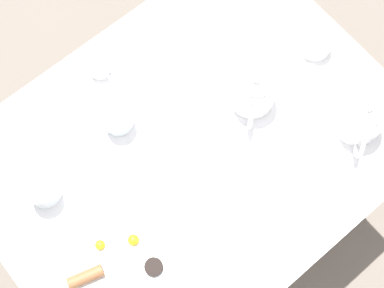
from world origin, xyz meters
TOP-DOWN VIEW (x-y plane):
  - ground_plane at (0.00, 0.00)m, footprint 8.00×8.00m
  - table at (0.00, 0.00)m, footprint 0.85×1.11m
  - breakfast_plate at (0.14, -0.34)m, footprint 0.32×0.32m
  - teapot_near at (0.00, 0.21)m, footprint 0.15×0.17m
  - teapot_far at (0.24, 0.37)m, footprint 0.15×0.17m
  - teacup_with_saucer_left at (0.00, 0.45)m, footprint 0.13×0.13m
  - water_glass_tall at (-0.18, -0.11)m, footprint 0.08×0.08m
  - water_glass_short at (-0.14, -0.37)m, footprint 0.08×0.08m
  - creamer_jug at (-0.33, -0.05)m, footprint 0.08×0.06m
  - napkin_folded at (-0.26, 0.20)m, footprint 0.16×0.18m
  - fork_by_plate at (-0.27, -0.22)m, footprint 0.10×0.16m
  - knife_by_plate at (0.18, -0.04)m, footprint 0.22×0.07m
  - fork_spare at (-0.03, -0.13)m, footprint 0.16×0.07m

SIDE VIEW (x-z plane):
  - ground_plane at x=0.00m, z-range 0.00..0.00m
  - table at x=0.00m, z-range 0.30..1.04m
  - fork_by_plate at x=-0.27m, z-range 0.74..0.75m
  - knife_by_plate at x=0.18m, z-range 0.74..0.75m
  - fork_spare at x=-0.03m, z-range 0.74..0.75m
  - napkin_folded at x=-0.26m, z-range 0.74..0.75m
  - breakfast_plate at x=0.14m, z-range 0.73..0.77m
  - creamer_jug at x=-0.33m, z-range 0.74..0.80m
  - teacup_with_saucer_left at x=0.00m, z-range 0.74..0.81m
  - water_glass_tall at x=-0.18m, z-range 0.74..0.85m
  - water_glass_short at x=-0.14m, z-range 0.74..0.85m
  - teapot_near at x=0.00m, z-range 0.73..0.87m
  - teapot_far at x=0.24m, z-range 0.73..0.87m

